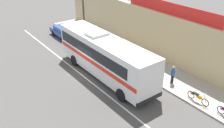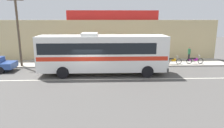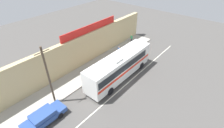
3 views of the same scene
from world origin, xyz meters
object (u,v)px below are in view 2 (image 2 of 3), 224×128
object	(u,v)px
intercity_bus	(102,52)
pedestrian_near_shop	(145,55)
motorcycle_red	(173,60)
motorcycle_orange	(195,60)
utility_pole	(18,30)
pedestrian_far_right	(189,53)

from	to	relation	value
intercity_bus	pedestrian_near_shop	bearing A→B (deg)	37.82
motorcycle_red	motorcycle_orange	bearing A→B (deg)	2.96
utility_pole	pedestrian_near_shop	distance (m)	13.45
motorcycle_red	intercity_bus	bearing A→B (deg)	-157.70
utility_pole	pedestrian_far_right	size ratio (longest dim) A/B	4.32
pedestrian_far_right	pedestrian_near_shop	bearing A→B (deg)	-168.19
intercity_bus	motorcycle_red	world-z (taller)	intercity_bus
utility_pole	motorcycle_orange	world-z (taller)	utility_pole
pedestrian_far_right	utility_pole	bearing A→B (deg)	-174.71
intercity_bus	utility_pole	bearing A→B (deg)	160.15
motorcycle_orange	pedestrian_near_shop	xyz separation A→B (m)	(-5.38, 0.39, 0.53)
motorcycle_red	utility_pole	bearing A→B (deg)	-179.73
intercity_bus	pedestrian_near_shop	world-z (taller)	intercity_bus
intercity_bus	pedestrian_near_shop	xyz separation A→B (m)	(4.70, 3.65, -0.97)
motorcycle_red	pedestrian_near_shop	bearing A→B (deg)	169.91
intercity_bus	motorcycle_orange	size ratio (longest dim) A/B	6.04
utility_pole	motorcycle_red	bearing A→B (deg)	0.27
motorcycle_red	pedestrian_far_right	bearing A→B (deg)	34.04
utility_pole	motorcycle_red	world-z (taller)	utility_pole
motorcycle_orange	utility_pole	bearing A→B (deg)	-179.37
utility_pole	intercity_bus	bearing A→B (deg)	-19.85
motorcycle_orange	pedestrian_far_right	world-z (taller)	pedestrian_far_right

